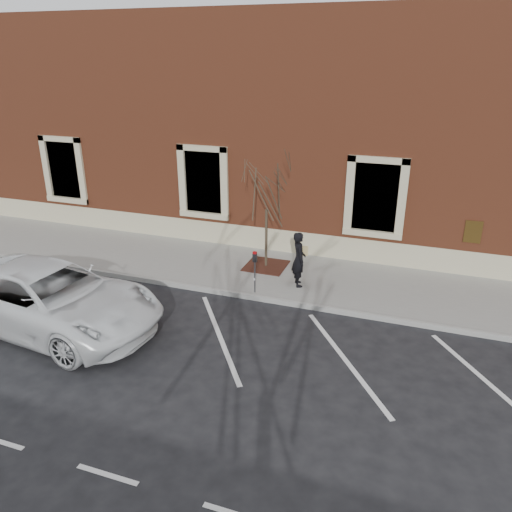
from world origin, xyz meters
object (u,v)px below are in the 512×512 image
at_px(sapling, 267,193).
at_px(white_truck, 50,298).
at_px(man, 299,259).
at_px(parking_meter, 255,264).

bearing_deg(sapling, white_truck, -127.60).
distance_m(man, white_truck, 6.92).
distance_m(man, sapling, 2.36).
height_order(man, white_truck, man).
bearing_deg(sapling, parking_meter, -81.15).
height_order(man, sapling, sapling).
bearing_deg(man, sapling, 27.52).
xyz_separation_m(sapling, white_truck, (-4.08, -5.29, -1.79)).
height_order(parking_meter, white_truck, white_truck).
relative_size(sapling, white_truck, 0.59).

